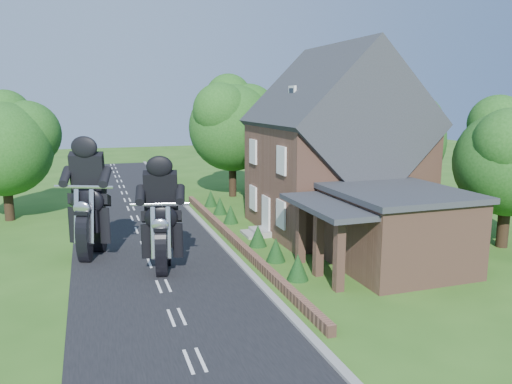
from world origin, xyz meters
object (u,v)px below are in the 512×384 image
object	(u,v)px
house	(335,152)
motorcycle_follow	(92,240)
garden_wall	(233,239)
annex	(393,227)
motorcycle_lead	(163,255)

from	to	relation	value
house	motorcycle_follow	distance (m)	13.59
garden_wall	motorcycle_follow	distance (m)	6.91
annex	motorcycle_follow	bearing A→B (deg)	155.97
motorcycle_follow	motorcycle_lead	bearing A→B (deg)	156.59
garden_wall	motorcycle_lead	distance (m)	5.23
house	motorcycle_follow	xyz separation A→B (m)	(-13.07, -1.25, -3.50)
garden_wall	house	bearing A→B (deg)	9.17
annex	motorcycle_follow	xyz separation A→B (m)	(-12.45, 5.55, -0.92)
house	motorcycle_follow	bearing A→B (deg)	-174.53
garden_wall	house	distance (m)	7.52
annex	motorcycle_lead	xyz separation A→B (m)	(-9.61, 2.53, -1.02)
house	motorcycle_follow	world-z (taller)	house
garden_wall	house	xyz separation A→B (m)	(6.19, 1.00, 4.14)
annex	motorcycle_lead	size ratio (longest dim) A/B	4.40
motorcycle_follow	garden_wall	bearing A→B (deg)	-154.49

